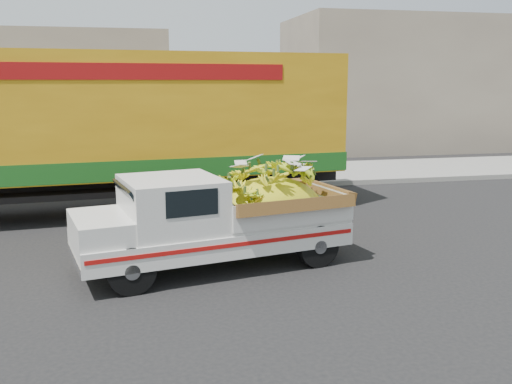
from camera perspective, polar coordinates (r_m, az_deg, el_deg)
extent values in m
plane|color=black|center=(9.23, -8.53, -9.00)|extent=(100.00, 100.00, 0.00)
cube|color=gray|center=(16.62, -10.48, 0.18)|extent=(60.00, 0.25, 0.15)
cube|color=gray|center=(18.69, -10.73, 1.34)|extent=(60.00, 4.00, 0.14)
cube|color=gray|center=(29.21, 17.58, 10.21)|extent=(14.00, 6.00, 6.00)
cylinder|color=black|center=(8.77, -12.38, -7.68)|extent=(0.77, 0.36, 0.74)
cylinder|color=black|center=(10.10, -14.06, -5.26)|extent=(0.77, 0.36, 0.74)
cylinder|color=black|center=(9.87, 6.18, -5.36)|extent=(0.77, 0.36, 0.74)
cylinder|color=black|center=(11.07, 2.48, -3.50)|extent=(0.77, 0.36, 0.74)
cube|color=silver|center=(9.77, -4.34, -4.47)|extent=(4.80, 2.53, 0.38)
cube|color=#A50F0C|center=(9.01, -2.54, -5.37)|extent=(4.38, 0.91, 0.07)
cube|color=silver|center=(9.32, -17.48, -6.38)|extent=(0.42, 1.60, 0.14)
cube|color=silver|center=(9.24, -15.35, -3.41)|extent=(1.12, 1.68, 0.35)
cube|color=silver|center=(9.41, -8.42, -1.22)|extent=(1.79, 1.85, 0.87)
cube|color=black|center=(8.66, -6.39, -1.12)|extent=(0.81, 0.18, 0.41)
cube|color=silver|center=(10.11, 1.85, -1.37)|extent=(2.52, 2.06, 0.49)
ellipsoid|color=yellow|center=(10.09, 1.35, -1.98)|extent=(2.24, 1.70, 1.24)
cylinder|color=black|center=(14.12, 4.10, 0.40)|extent=(1.12, 0.42, 1.10)
cylinder|color=black|center=(15.97, 1.45, 1.66)|extent=(1.12, 0.42, 1.10)
cylinder|color=black|center=(13.73, -0.55, 0.12)|extent=(1.12, 0.42, 1.10)
cylinder|color=black|center=(15.62, -2.71, 1.44)|extent=(1.12, 0.42, 1.10)
cube|color=black|center=(14.09, -15.52, 0.96)|extent=(12.04, 2.06, 0.36)
cube|color=#CB9313|center=(13.92, -15.86, 7.45)|extent=(11.93, 3.53, 2.84)
cube|color=#195418|center=(14.03, -15.61, 2.68)|extent=(12.00, 3.56, 0.45)
cube|color=maroon|center=(12.64, -15.88, 11.54)|extent=(8.37, 0.76, 0.35)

